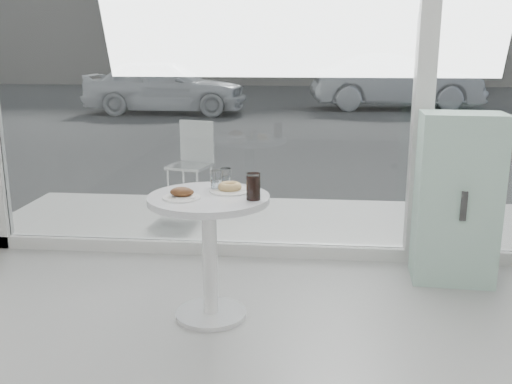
# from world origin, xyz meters

# --- Properties ---
(storefront) EXTENTS (5.00, 0.14, 3.00)m
(storefront) POSITION_xyz_m (0.07, 3.00, 1.71)
(storefront) COLOR silver
(storefront) RESTS_ON ground
(main_table) EXTENTS (0.72, 0.72, 0.77)m
(main_table) POSITION_xyz_m (-0.50, 1.90, 0.55)
(main_table) COLOR white
(main_table) RESTS_ON ground
(patio_deck) EXTENTS (5.60, 1.60, 0.05)m
(patio_deck) POSITION_xyz_m (0.00, 3.80, 0.03)
(patio_deck) COLOR silver
(patio_deck) RESTS_ON ground
(street) EXTENTS (40.00, 24.00, 0.00)m
(street) POSITION_xyz_m (0.00, 16.00, -0.00)
(street) COLOR #313131
(street) RESTS_ON ground
(mint_cabinet) EXTENTS (0.57, 0.40, 1.19)m
(mint_cabinet) POSITION_xyz_m (1.11, 2.65, 0.60)
(mint_cabinet) COLOR #99C3B0
(mint_cabinet) RESTS_ON ground
(patio_chair) EXTENTS (0.45, 0.45, 0.86)m
(patio_chair) POSITION_xyz_m (-1.08, 4.21, 0.54)
(patio_chair) COLOR white
(patio_chair) RESTS_ON patio_deck
(car_white) EXTENTS (4.03, 1.66, 1.37)m
(car_white) POSITION_xyz_m (-3.57, 12.88, 0.68)
(car_white) COLOR white
(car_white) RESTS_ON street
(car_silver) EXTENTS (4.55, 1.92, 1.46)m
(car_silver) POSITION_xyz_m (2.29, 14.49, 0.73)
(car_silver) COLOR #A8AAAF
(car_silver) RESTS_ON street
(plate_fritter) EXTENTS (0.22, 0.22, 0.07)m
(plate_fritter) POSITION_xyz_m (-0.64, 1.82, 0.80)
(plate_fritter) COLOR white
(plate_fritter) RESTS_ON main_table
(plate_donut) EXTENTS (0.25, 0.25, 0.06)m
(plate_donut) POSITION_xyz_m (-0.39, 2.00, 0.79)
(plate_donut) COLOR white
(plate_donut) RESTS_ON main_table
(water_tumbler_a) EXTENTS (0.07, 0.07, 0.12)m
(water_tumbler_a) POSITION_xyz_m (-0.47, 2.04, 0.82)
(water_tumbler_a) COLOR white
(water_tumbler_a) RESTS_ON main_table
(water_tumbler_b) EXTENTS (0.07, 0.07, 0.11)m
(water_tumbler_b) POSITION_xyz_m (-0.43, 2.14, 0.82)
(water_tumbler_b) COLOR white
(water_tumbler_b) RESTS_ON main_table
(cola_glass) EXTENTS (0.08, 0.08, 0.15)m
(cola_glass) POSITION_xyz_m (-0.23, 1.83, 0.84)
(cola_glass) COLOR white
(cola_glass) RESTS_ON main_table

